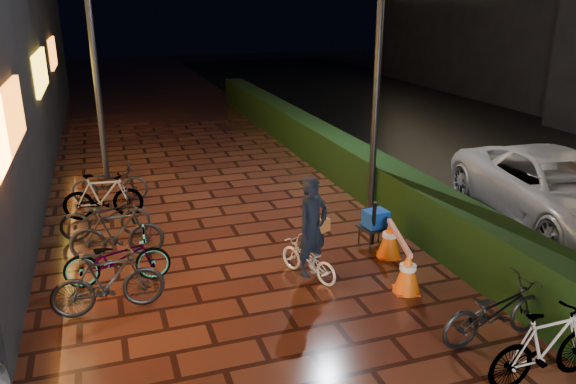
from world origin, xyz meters
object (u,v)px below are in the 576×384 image
object	(u,v)px
traffic_barrier	(398,254)
cart_assembly	(375,221)
cyclist	(311,242)
van	(558,189)

from	to	relation	value
traffic_barrier	cart_assembly	bearing A→B (deg)	84.93
cyclist	traffic_barrier	bearing A→B (deg)	-10.89
cyclist	cart_assembly	xyz separation A→B (m)	(1.49, 0.72, -0.11)
van	traffic_barrier	xyz separation A→B (m)	(-3.99, -0.90, -0.37)
van	cyclist	size ratio (longest dim) A/B	2.98
van	cart_assembly	world-z (taller)	van
traffic_barrier	cart_assembly	distance (m)	1.01
traffic_barrier	cart_assembly	world-z (taller)	cart_assembly
cyclist	cart_assembly	size ratio (longest dim) A/B	1.67
cart_assembly	van	bearing A→B (deg)	-1.20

